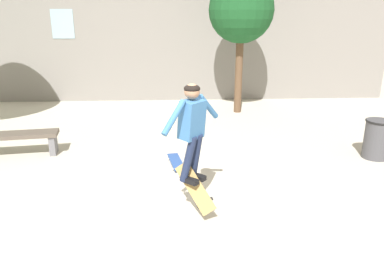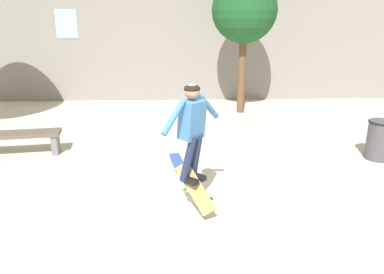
{
  "view_description": "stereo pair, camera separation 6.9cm",
  "coord_description": "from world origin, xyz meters",
  "px_view_note": "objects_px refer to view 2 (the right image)",
  "views": [
    {
      "loc": [
        0.1,
        -4.71,
        2.82
      ],
      "look_at": [
        0.35,
        0.18,
        1.2
      ],
      "focal_mm": 35.0,
      "sensor_mm": 36.0,
      "label": 1
    },
    {
      "loc": [
        0.17,
        -4.71,
        2.82
      ],
      "look_at": [
        0.35,
        0.18,
        1.2
      ],
      "focal_mm": 35.0,
      "sensor_mm": 36.0,
      "label": 2
    }
  ],
  "objects_px": {
    "skateboard_resting": "(177,161)",
    "trash_bin": "(380,139)",
    "skateboard_flipping": "(195,188)",
    "park_bench": "(19,139)",
    "tree_right": "(244,11)",
    "skater": "(192,124)"
  },
  "relations": [
    {
      "from": "skateboard_flipping",
      "to": "skateboard_resting",
      "type": "xyz_separation_m",
      "value": [
        -0.26,
        2.0,
        -0.4
      ]
    },
    {
      "from": "park_bench",
      "to": "skateboard_resting",
      "type": "xyz_separation_m",
      "value": [
        3.28,
        -0.68,
        -0.29
      ]
    },
    {
      "from": "tree_right",
      "to": "skateboard_flipping",
      "type": "height_order",
      "value": "tree_right"
    },
    {
      "from": "trash_bin",
      "to": "skateboard_resting",
      "type": "relative_size",
      "value": 0.9
    },
    {
      "from": "skateboard_flipping",
      "to": "skater",
      "type": "bearing_deg",
      "value": 163.11
    },
    {
      "from": "trash_bin",
      "to": "tree_right",
      "type": "bearing_deg",
      "value": 119.31
    },
    {
      "from": "trash_bin",
      "to": "skater",
      "type": "height_order",
      "value": "skater"
    },
    {
      "from": "park_bench",
      "to": "skateboard_resting",
      "type": "bearing_deg",
      "value": -19.59
    },
    {
      "from": "park_bench",
      "to": "skateboard_flipping",
      "type": "height_order",
      "value": "skateboard_flipping"
    },
    {
      "from": "park_bench",
      "to": "skateboard_resting",
      "type": "relative_size",
      "value": 1.9
    },
    {
      "from": "skateboard_flipping",
      "to": "skateboard_resting",
      "type": "height_order",
      "value": "skateboard_flipping"
    },
    {
      "from": "skateboard_flipping",
      "to": "skateboard_resting",
      "type": "relative_size",
      "value": 0.79
    },
    {
      "from": "trash_bin",
      "to": "skater",
      "type": "relative_size",
      "value": 0.57
    },
    {
      "from": "skater",
      "to": "skateboard_resting",
      "type": "bearing_deg",
      "value": 137.6
    },
    {
      "from": "skateboard_resting",
      "to": "tree_right",
      "type": "bearing_deg",
      "value": 145.48
    },
    {
      "from": "skateboard_resting",
      "to": "park_bench",
      "type": "bearing_deg",
      "value": -111.31
    },
    {
      "from": "tree_right",
      "to": "trash_bin",
      "type": "relative_size",
      "value": 4.79
    },
    {
      "from": "park_bench",
      "to": "skateboard_resting",
      "type": "height_order",
      "value": "park_bench"
    },
    {
      "from": "park_bench",
      "to": "trash_bin",
      "type": "relative_size",
      "value": 2.12
    },
    {
      "from": "tree_right",
      "to": "skateboard_flipping",
      "type": "relative_size",
      "value": 5.45
    },
    {
      "from": "tree_right",
      "to": "trash_bin",
      "type": "distance_m",
      "value": 5.11
    },
    {
      "from": "skateboard_resting",
      "to": "trash_bin",
      "type": "bearing_deg",
      "value": 82.89
    }
  ]
}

